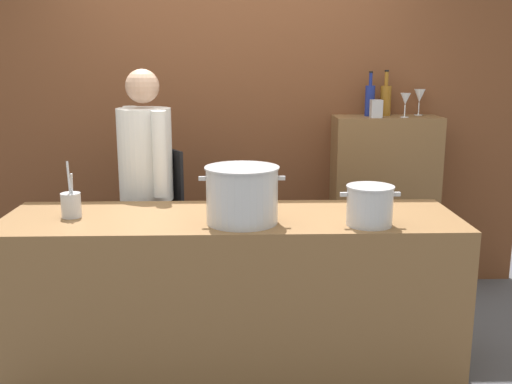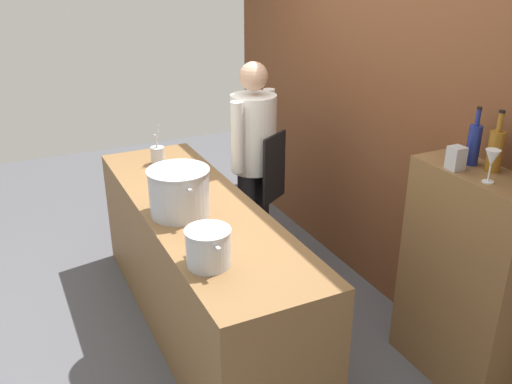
# 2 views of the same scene
# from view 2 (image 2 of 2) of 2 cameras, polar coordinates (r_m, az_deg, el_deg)

# --- Properties ---
(ground_plane) EXTENTS (8.00, 8.00, 0.00)m
(ground_plane) POSITION_cam_2_polar(r_m,az_deg,el_deg) (4.00, -5.45, -13.18)
(ground_plane) COLOR #4C4C51
(brick_back_panel) EXTENTS (4.40, 0.10, 3.00)m
(brick_back_panel) POSITION_cam_2_polar(r_m,az_deg,el_deg) (4.00, 13.03, 10.17)
(brick_back_panel) COLOR brown
(brick_back_panel) RESTS_ON ground_plane
(prep_counter) EXTENTS (2.42, 0.70, 0.90)m
(prep_counter) POSITION_cam_2_polar(r_m,az_deg,el_deg) (3.75, -5.71, -7.67)
(prep_counter) COLOR brown
(prep_counter) RESTS_ON ground_plane
(bar_cabinet) EXTENTS (0.76, 0.32, 1.32)m
(bar_cabinet) POSITION_cam_2_polar(r_m,az_deg,el_deg) (3.43, 20.52, -8.44)
(bar_cabinet) COLOR brown
(bar_cabinet) RESTS_ON ground_plane
(chef) EXTENTS (0.41, 0.46, 1.66)m
(chef) POSITION_cam_2_polar(r_m,az_deg,el_deg) (4.22, -0.18, 3.85)
(chef) COLOR black
(chef) RESTS_ON ground_plane
(stockpot_large) EXTENTS (0.44, 0.38, 0.29)m
(stockpot_large) POSITION_cam_2_polar(r_m,az_deg,el_deg) (3.39, -7.85, 0.01)
(stockpot_large) COLOR #B7BABF
(stockpot_large) RESTS_ON prep_counter
(stockpot_small) EXTENTS (0.30, 0.24, 0.20)m
(stockpot_small) POSITION_cam_2_polar(r_m,az_deg,el_deg) (2.85, -4.90, -5.65)
(stockpot_small) COLOR #B7BABF
(stockpot_small) RESTS_ON prep_counter
(utensil_crock) EXTENTS (0.10, 0.10, 0.30)m
(utensil_crock) POSITION_cam_2_polar(r_m,az_deg,el_deg) (4.26, -10.04, 3.74)
(utensil_crock) COLOR #B7BABF
(utensil_crock) RESTS_ON prep_counter
(wine_bottle_amber) EXTENTS (0.08, 0.08, 0.33)m
(wine_bottle_amber) POSITION_cam_2_polar(r_m,az_deg,el_deg) (3.15, 23.25, 4.00)
(wine_bottle_amber) COLOR #8C5919
(wine_bottle_amber) RESTS_ON bar_cabinet
(wine_bottle_cobalt) EXTENTS (0.07, 0.07, 0.32)m
(wine_bottle_cobalt) POSITION_cam_2_polar(r_m,az_deg,el_deg) (3.21, 21.36, 4.62)
(wine_bottle_cobalt) COLOR navy
(wine_bottle_cobalt) RESTS_ON bar_cabinet
(wine_glass_wide) EXTENTS (0.07, 0.07, 0.17)m
(wine_glass_wide) POSITION_cam_2_polar(r_m,az_deg,el_deg) (2.99, 22.94, 3.12)
(wine_glass_wide) COLOR silver
(wine_glass_wide) RESTS_ON bar_cabinet
(spice_tin_silver) EXTENTS (0.08, 0.08, 0.13)m
(spice_tin_silver) POSITION_cam_2_polar(r_m,az_deg,el_deg) (3.12, 19.76, 3.28)
(spice_tin_silver) COLOR #B2B2B7
(spice_tin_silver) RESTS_ON bar_cabinet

